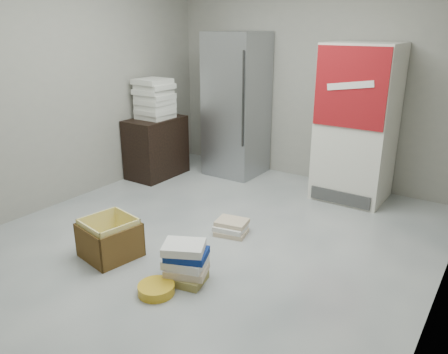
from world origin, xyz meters
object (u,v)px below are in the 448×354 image
coke_cooler (357,123)px  cardboard_box (110,241)px  phonebook_stack_main (185,262)px  steel_fridge (237,105)px  wood_shelf (156,147)px

coke_cooler → cardboard_box: coke_cooler is taller
coke_cooler → phonebook_stack_main: (-0.49, -2.57, -0.74)m
phonebook_stack_main → cardboard_box: bearing=164.2°
coke_cooler → phonebook_stack_main: size_ratio=4.23×
steel_fridge → cardboard_box: (0.35, -2.64, -0.80)m
coke_cooler → wood_shelf: bearing=-163.7°
phonebook_stack_main → wood_shelf: bearing=116.9°
steel_fridge → phonebook_stack_main: (1.16, -2.57, -0.78)m
wood_shelf → phonebook_stack_main: wood_shelf is taller
steel_fridge → coke_cooler: steel_fridge is taller
coke_cooler → wood_shelf: 2.63m
coke_cooler → cardboard_box: (-1.30, -2.63, -0.76)m
steel_fridge → wood_shelf: (-0.83, -0.73, -0.55)m
steel_fridge → wood_shelf: 1.23m
steel_fridge → phonebook_stack_main: size_ratio=4.47×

